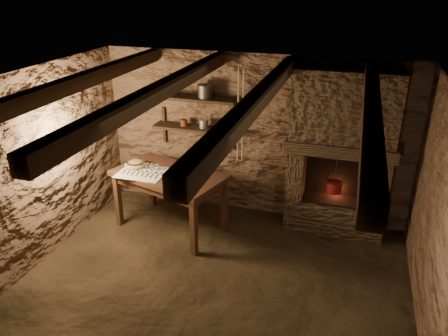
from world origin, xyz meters
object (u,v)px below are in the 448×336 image
(stoneware_jug, at_px, (207,157))
(red_pot, at_px, (334,186))
(work_table, at_px, (171,199))
(iron_stockpot, at_px, (206,92))
(wooden_bowl, at_px, (136,164))

(stoneware_jug, distance_m, red_pot, 1.80)
(work_table, xyz_separation_m, stoneware_jug, (0.47, 0.24, 0.60))
(work_table, relative_size, iron_stockpot, 7.59)
(work_table, relative_size, stoneware_jug, 3.60)
(stoneware_jug, relative_size, wooden_bowl, 1.52)
(iron_stockpot, bearing_deg, red_pot, -3.63)
(stoneware_jug, xyz_separation_m, wooden_bowl, (-1.01, -0.18, -0.17))
(stoneware_jug, height_order, wooden_bowl, stoneware_jug)
(wooden_bowl, distance_m, red_pot, 2.79)
(work_table, bearing_deg, stoneware_jug, 43.14)
(wooden_bowl, bearing_deg, iron_stockpot, 37.48)
(stoneware_jug, xyz_separation_m, iron_stockpot, (-0.17, 0.47, 0.79))
(work_table, height_order, wooden_bowl, wooden_bowl)
(stoneware_jug, relative_size, iron_stockpot, 2.11)
(stoneware_jug, bearing_deg, wooden_bowl, -148.22)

